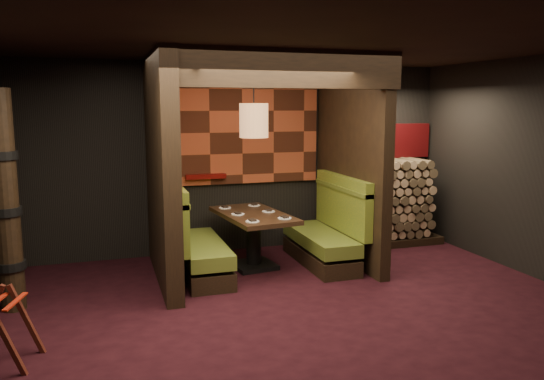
{
  "coord_description": "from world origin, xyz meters",
  "views": [
    {
      "loc": [
        -2.04,
        -5.06,
        2.22
      ],
      "look_at": [
        0.0,
        1.3,
        1.15
      ],
      "focal_mm": 35.0,
      "sensor_mm": 36.0,
      "label": 1
    }
  ],
  "objects": [
    {
      "name": "header_beam",
      "position": [
        -0.02,
        0.7,
        2.63
      ],
      "size": [
        2.85,
        0.18,
        0.44
      ],
      "primitive_type": "cube",
      "color": "black",
      "rests_on": "partition_left"
    },
    {
      "name": "booth_bench_right",
      "position": [
        0.93,
        1.65,
        0.4
      ],
      "size": [
        0.68,
        1.6,
        1.14
      ],
      "color": "black",
      "rests_on": "floor"
    },
    {
      "name": "mosaic_header",
      "position": [
        2.29,
        2.68,
        1.64
      ],
      "size": [
        1.83,
        0.1,
        0.56
      ],
      "primitive_type": "cube",
      "color": "maroon",
      "rests_on": "wall_back"
    },
    {
      "name": "partition_left",
      "position": [
        -1.35,
        1.65,
        1.43
      ],
      "size": [
        0.2,
        2.2,
        2.85
      ],
      "primitive_type": "cube",
      "color": "black",
      "rests_on": "floor"
    },
    {
      "name": "booth_bench_left",
      "position": [
        -0.96,
        1.65,
        0.4
      ],
      "size": [
        0.68,
        1.6,
        1.14
      ],
      "color": "black",
      "rests_on": "floor"
    },
    {
      "name": "floor",
      "position": [
        0.0,
        0.0,
        -0.01
      ],
      "size": [
        6.5,
        5.5,
        0.02
      ],
      "primitive_type": "cube",
      "color": "black",
      "rests_on": "ground"
    },
    {
      "name": "wall_front",
      "position": [
        0.0,
        -2.76,
        1.43
      ],
      "size": [
        6.5,
        0.02,
        2.85
      ],
      "primitive_type": "cube",
      "color": "black",
      "rests_on": "ground"
    },
    {
      "name": "dining_table",
      "position": [
        -0.12,
        1.76,
        0.53
      ],
      "size": [
        0.97,
        1.54,
        0.77
      ],
      "color": "black",
      "rests_on": "floor"
    },
    {
      "name": "bay_front_post",
      "position": [
        1.39,
        1.96,
        1.43
      ],
      "size": [
        0.08,
        0.08,
        2.85
      ],
      "primitive_type": "cube",
      "color": "black",
      "rests_on": "floor"
    },
    {
      "name": "lacquer_shelf",
      "position": [
        -0.6,
        2.65,
        1.18
      ],
      "size": [
        0.6,
        0.12,
        0.07
      ],
      "primitive_type": "cube",
      "color": "#600B09",
      "rests_on": "wall_back"
    },
    {
      "name": "firewood_stack",
      "position": [
        2.29,
        2.35,
        0.68
      ],
      "size": [
        1.73,
        0.7,
        1.36
      ],
      "color": "black",
      "rests_on": "floor"
    },
    {
      "name": "place_settings",
      "position": [
        -0.12,
        1.76,
        0.78
      ],
      "size": [
        0.76,
        1.23,
        0.03
      ],
      "color": "white",
      "rests_on": "dining_table"
    },
    {
      "name": "ceiling",
      "position": [
        0.0,
        0.0,
        2.86
      ],
      "size": [
        6.5,
        5.5,
        0.02
      ],
      "primitive_type": "cube",
      "color": "black",
      "rests_on": "ground"
    },
    {
      "name": "totem_column",
      "position": [
        -3.05,
        1.1,
        1.19
      ],
      "size": [
        0.31,
        0.31,
        2.4
      ],
      "color": "black",
      "rests_on": "floor"
    },
    {
      "name": "pendant_lamp",
      "position": [
        -0.12,
        1.71,
        2.02
      ],
      "size": [
        0.38,
        0.38,
        1.05
      ],
      "color": "#A36F42",
      "rests_on": "ceiling"
    },
    {
      "name": "partition_right",
      "position": [
        1.3,
        1.7,
        1.43
      ],
      "size": [
        0.15,
        2.1,
        2.85
      ],
      "primitive_type": "cube",
      "color": "black",
      "rests_on": "floor"
    },
    {
      "name": "tapa_back_panel",
      "position": [
        -0.02,
        2.71,
        1.82
      ],
      "size": [
        2.4,
        0.06,
        1.55
      ],
      "primitive_type": "cube",
      "color": "#AF4828",
      "rests_on": "wall_back"
    },
    {
      "name": "wall_back",
      "position": [
        0.0,
        2.76,
        1.43
      ],
      "size": [
        6.5,
        0.02,
        2.85
      ],
      "primitive_type": "cube",
      "color": "black",
      "rests_on": "ground"
    },
    {
      "name": "tapa_side_panel",
      "position": [
        -1.23,
        1.82,
        1.85
      ],
      "size": [
        0.04,
        1.85,
        1.45
      ],
      "primitive_type": "cube",
      "color": "#AF4828",
      "rests_on": "partition_left"
    }
  ]
}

